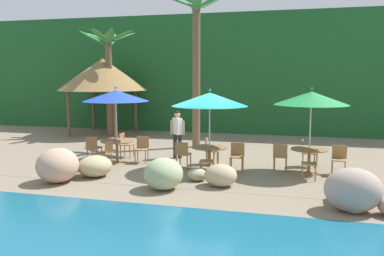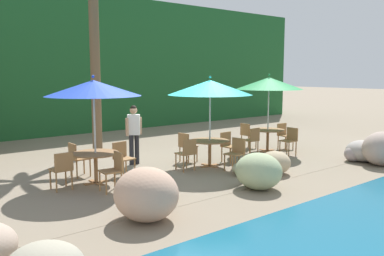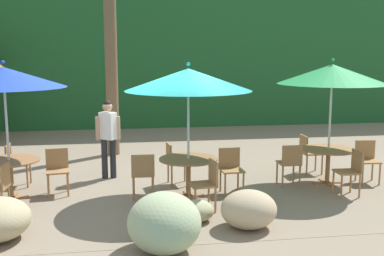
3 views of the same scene
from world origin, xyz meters
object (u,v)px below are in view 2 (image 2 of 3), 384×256
at_px(chair_green_left, 252,139).
at_px(waiter_in_white, 134,130).
at_px(chair_blue_seaward, 122,156).
at_px(dining_table_teal, 210,145).
at_px(umbrella_teal, 210,88).
at_px(chair_green_seaward, 284,134).
at_px(chair_teal_inland, 186,145).
at_px(chair_blue_right, 114,168).
at_px(chair_blue_left, 62,168).
at_px(umbrella_green, 269,83).
at_px(umbrella_blue, 93,88).
at_px(chair_blue_inland, 77,157).
at_px(chair_teal_seaward, 228,144).
at_px(chair_green_inland, 247,134).
at_px(palm_tree_second, 94,22).
at_px(dining_table_blue, 96,158).
at_px(dining_table_green, 268,133).
at_px(chair_teal_left, 187,152).
at_px(chair_green_right, 290,139).
at_px(chair_teal_right, 236,152).

distance_m(chair_green_left, waiter_in_white, 3.86).
bearing_deg(chair_blue_seaward, dining_table_teal, -12.78).
xyz_separation_m(umbrella_teal, chair_green_seaward, (3.84, 0.44, -1.69)).
bearing_deg(chair_teal_inland, chair_blue_right, -156.66).
relative_size(chair_blue_left, umbrella_green, 0.34).
height_order(umbrella_blue, chair_blue_left, umbrella_blue).
bearing_deg(chair_blue_left, dining_table_teal, -3.67).
xyz_separation_m(chair_blue_seaward, chair_blue_inland, (-0.93, 0.65, 0.00)).
relative_size(chair_blue_right, chair_teal_inland, 1.00).
distance_m(umbrella_blue, chair_blue_inland, 1.94).
distance_m(chair_teal_inland, waiter_in_white, 1.59).
height_order(chair_teal_seaward, umbrella_green, umbrella_green).
bearing_deg(dining_table_teal, chair_green_inland, 24.06).
relative_size(umbrella_blue, chair_teal_inland, 2.94).
height_order(chair_teal_inland, palm_tree_second, palm_tree_second).
relative_size(chair_blue_seaward, chair_teal_seaward, 1.00).
relative_size(chair_blue_left, chair_teal_inland, 1.00).
bearing_deg(chair_blue_seaward, chair_blue_right, -127.44).
bearing_deg(dining_table_blue, dining_table_teal, -6.16).
height_order(umbrella_teal, chair_green_left, umbrella_teal).
relative_size(dining_table_blue, dining_table_green, 1.00).
height_order(chair_blue_left, chair_teal_left, same).
distance_m(dining_table_blue, chair_green_right, 6.40).
height_order(umbrella_blue, umbrella_teal, umbrella_blue).
height_order(chair_teal_left, waiter_in_white, waiter_in_white).
relative_size(chair_teal_seaward, chair_teal_inland, 1.00).
distance_m(umbrella_blue, chair_green_right, 6.64).
relative_size(chair_blue_seaward, chair_green_inland, 1.00).
distance_m(chair_blue_seaward, umbrella_green, 5.72).
xyz_separation_m(chair_teal_left, palm_tree_second, (-0.60, 4.03, 3.72)).
xyz_separation_m(dining_table_teal, umbrella_green, (2.98, 0.44, 1.65)).
bearing_deg(chair_blue_left, chair_green_left, 0.84).
xyz_separation_m(chair_teal_right, dining_table_green, (2.78, 1.27, 0.10)).
distance_m(chair_blue_right, chair_green_seaward, 7.17).
bearing_deg(chair_green_seaward, dining_table_blue, -179.29).
bearing_deg(chair_green_seaward, chair_blue_left, -178.73).
height_order(chair_blue_right, dining_table_green, chair_blue_right).
bearing_deg(umbrella_teal, chair_blue_seaward, 167.22).
height_order(dining_table_blue, chair_teal_right, chair_teal_right).
bearing_deg(chair_teal_right, chair_green_seaward, 19.31).
height_order(chair_teal_seaward, waiter_in_white, waiter_in_white).
distance_m(dining_table_green, waiter_in_white, 4.65).
bearing_deg(chair_green_seaward, chair_blue_seaward, 178.95).
bearing_deg(chair_blue_right, chair_green_left, 9.01).
relative_size(chair_blue_seaward, waiter_in_white, 0.51).
height_order(dining_table_blue, umbrella_green, umbrella_green).
distance_m(chair_teal_seaward, chair_green_left, 1.31).
relative_size(chair_blue_left, umbrella_teal, 0.34).
xyz_separation_m(umbrella_green, palm_tree_second, (-4.44, 3.53, 1.97)).
bearing_deg(umbrella_green, chair_green_right, -84.60).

